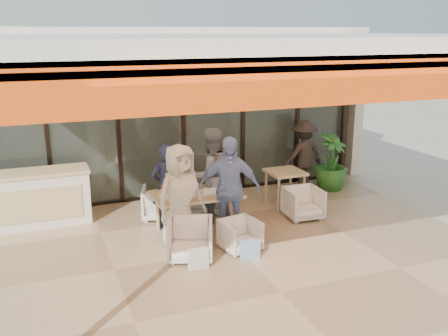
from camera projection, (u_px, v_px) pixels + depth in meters
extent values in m
plane|color=#C6B293|center=(238.00, 250.00, 8.13)|extent=(70.00, 70.00, 0.00)
cube|color=tan|center=(238.00, 250.00, 8.13)|extent=(8.00, 6.00, 0.01)
cube|color=silver|center=(240.00, 42.00, 7.25)|extent=(8.00, 6.00, 0.20)
cube|color=#FF4D0D|center=(362.00, 79.00, 4.68)|extent=(8.00, 0.12, 0.45)
cube|color=#F14E14|center=(323.00, 62.00, 5.27)|extent=(8.00, 1.50, 0.06)
cylinder|color=black|center=(344.00, 113.00, 11.64)|extent=(0.12, 0.12, 3.20)
cube|color=#9EADA3|center=(183.00, 123.00, 10.40)|extent=(8.00, 0.03, 3.20)
cube|color=black|center=(185.00, 194.00, 10.81)|extent=(8.00, 0.10, 0.08)
cube|color=black|center=(182.00, 46.00, 9.98)|extent=(8.00, 0.10, 0.08)
cube|color=black|center=(47.00, 132.00, 9.46)|extent=(0.08, 0.10, 3.20)
cube|color=black|center=(118.00, 127.00, 9.93)|extent=(0.08, 0.10, 3.20)
cube|color=black|center=(183.00, 123.00, 10.40)|extent=(0.08, 0.10, 3.20)
cube|color=black|center=(243.00, 119.00, 10.87)|extent=(0.08, 0.10, 3.20)
cube|color=black|center=(297.00, 115.00, 11.34)|extent=(0.08, 0.10, 3.20)
cube|color=black|center=(346.00, 112.00, 11.79)|extent=(0.08, 0.10, 3.20)
cube|color=silver|center=(146.00, 97.00, 13.52)|extent=(9.00, 0.25, 3.40)
cube|color=silver|center=(321.00, 98.00, 13.47)|extent=(0.25, 3.50, 3.40)
cube|color=silver|center=(160.00, 33.00, 11.49)|extent=(9.00, 3.50, 0.25)
cube|color=tan|center=(164.00, 174.00, 12.39)|extent=(8.00, 3.50, 0.02)
cylinder|color=silver|center=(95.00, 120.00, 11.30)|extent=(0.40, 0.40, 3.00)
cylinder|color=silver|center=(234.00, 111.00, 12.49)|extent=(0.40, 0.40, 3.00)
cylinder|color=black|center=(112.00, 52.00, 10.68)|extent=(0.03, 0.03, 0.70)
cube|color=black|center=(113.00, 74.00, 10.80)|extent=(0.30, 0.30, 0.40)
sphere|color=#FFBF72|center=(113.00, 74.00, 10.80)|extent=(0.18, 0.18, 0.18)
cylinder|color=black|center=(260.00, 50.00, 11.90)|extent=(0.03, 0.03, 0.70)
cube|color=black|center=(260.00, 69.00, 12.02)|extent=(0.30, 0.30, 0.40)
sphere|color=#FFBF72|center=(260.00, 69.00, 12.02)|extent=(0.18, 0.18, 0.18)
cylinder|color=black|center=(185.00, 179.00, 11.81)|extent=(0.40, 0.40, 0.05)
cylinder|color=black|center=(184.00, 138.00, 11.55)|extent=(0.04, 0.04, 2.10)
cone|color=#FD5A16|center=(183.00, 110.00, 11.37)|extent=(0.32, 0.32, 1.10)
cube|color=silver|center=(38.00, 200.00, 9.03)|extent=(1.80, 0.60, 1.00)
cube|color=tan|center=(35.00, 173.00, 8.89)|extent=(1.85, 0.65, 0.06)
cube|color=tan|center=(38.00, 205.00, 8.75)|extent=(1.50, 0.02, 0.60)
cube|color=tan|center=(197.00, 194.00, 8.63)|extent=(1.50, 0.90, 0.05)
cube|color=white|center=(196.00, 193.00, 8.62)|extent=(1.30, 0.35, 0.01)
cylinder|color=tan|center=(167.00, 226.00, 8.23)|extent=(0.06, 0.06, 0.70)
cylinder|color=tan|center=(236.00, 216.00, 8.66)|extent=(0.06, 0.06, 0.70)
cylinder|color=tan|center=(158.00, 213.00, 8.80)|extent=(0.06, 0.06, 0.70)
cylinder|color=tan|center=(223.00, 204.00, 9.23)|extent=(0.06, 0.06, 0.70)
cylinder|color=white|center=(174.00, 195.00, 8.32)|extent=(0.06, 0.06, 0.11)
cylinder|color=white|center=(179.00, 188.00, 8.70)|extent=(0.06, 0.06, 0.11)
cylinder|color=white|center=(201.00, 191.00, 8.53)|extent=(0.06, 0.06, 0.11)
cylinder|color=white|center=(209.00, 185.00, 8.87)|extent=(0.06, 0.06, 0.11)
cylinder|color=white|center=(228.00, 190.00, 8.60)|extent=(0.06, 0.06, 0.11)
cylinder|color=#963C15|center=(163.00, 189.00, 8.54)|extent=(0.07, 0.07, 0.16)
cylinder|color=black|center=(186.00, 184.00, 8.82)|extent=(0.09, 0.09, 0.17)
cylinder|color=black|center=(186.00, 179.00, 8.79)|extent=(0.10, 0.10, 0.01)
cylinder|color=white|center=(176.00, 201.00, 8.19)|extent=(0.22, 0.22, 0.01)
cylinder|color=white|center=(227.00, 195.00, 8.51)|extent=(0.22, 0.22, 0.01)
cylinder|color=white|center=(166.00, 190.00, 8.75)|extent=(0.22, 0.22, 0.01)
cylinder|color=white|center=(215.00, 184.00, 9.06)|extent=(0.22, 0.22, 0.01)
imported|color=white|center=(160.00, 201.00, 9.44)|extent=(0.81, 0.78, 0.68)
imported|color=white|center=(202.00, 195.00, 9.73)|extent=(0.83, 0.80, 0.71)
imported|color=white|center=(190.00, 238.00, 7.73)|extent=(0.86, 0.84, 0.71)
imported|color=white|center=(240.00, 234.00, 8.04)|extent=(0.66, 0.63, 0.58)
imported|color=#192137|center=(166.00, 187.00, 8.87)|extent=(0.62, 0.46, 1.55)
imported|color=slate|center=(211.00, 176.00, 9.13)|extent=(0.94, 0.77, 1.78)
imported|color=beige|center=(180.00, 197.00, 8.04)|extent=(0.97, 0.77, 1.74)
imported|color=#7894C9|center=(229.00, 189.00, 8.32)|extent=(1.14, 0.78, 1.80)
cube|color=silver|center=(198.00, 259.00, 7.42)|extent=(0.30, 0.10, 0.34)
cube|color=#99BFD8|center=(250.00, 251.00, 7.71)|extent=(0.30, 0.10, 0.34)
cube|color=tan|center=(285.00, 172.00, 9.98)|extent=(0.70, 0.70, 0.05)
cylinder|color=tan|center=(279.00, 195.00, 9.73)|extent=(0.05, 0.05, 0.70)
cylinder|color=tan|center=(304.00, 192.00, 9.93)|extent=(0.05, 0.05, 0.70)
cylinder|color=tan|center=(266.00, 187.00, 10.24)|extent=(0.05, 0.05, 0.70)
cylinder|color=tan|center=(290.00, 184.00, 10.43)|extent=(0.05, 0.05, 0.70)
imported|color=white|center=(303.00, 202.00, 9.41)|extent=(0.68, 0.64, 0.67)
imported|color=black|center=(303.00, 155.00, 11.06)|extent=(1.08, 0.70, 1.57)
imported|color=#1E5919|center=(331.00, 162.00, 11.02)|extent=(0.98, 0.98, 1.29)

